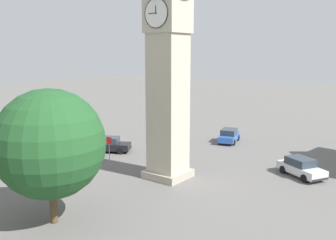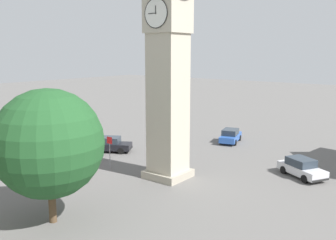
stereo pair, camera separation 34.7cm
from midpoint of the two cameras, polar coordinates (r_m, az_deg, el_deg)
ground_plane at (r=30.81m, az=0.33°, el=-8.66°), size 200.00×200.00×0.00m
clock_tower at (r=29.20m, az=0.35°, el=13.95°), size 3.76×3.76×20.31m
car_blue_kerb at (r=33.96m, az=-16.14°, el=-5.92°), size 2.33×4.34×1.53m
car_silver_kerb at (r=38.60m, az=-8.47°, el=-3.68°), size 4.40×3.58×1.53m
car_red_corner at (r=42.69m, az=9.70°, el=-2.37°), size 2.76×4.43×1.53m
car_white_side at (r=32.58m, az=19.91°, el=-6.82°), size 4.43×3.49×1.53m
pedestrian at (r=41.47m, az=1.47°, el=-2.25°), size 0.29×0.55×1.69m
tree at (r=22.64m, az=-17.23°, el=-3.45°), size 6.40×6.40×8.01m
road_sign at (r=32.90m, az=-8.55°, el=-4.09°), size 0.60×0.07×2.80m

